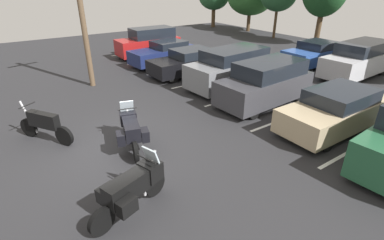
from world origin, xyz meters
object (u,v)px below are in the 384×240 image
(motorcycle_touring, at_px, (131,129))
(motorcycle_third, at_px, (44,125))
(car_charcoal, at_px, (266,83))
(car_navy, at_px, (165,53))
(car_black, at_px, (190,62))
(car_red, at_px, (149,42))
(car_grey, at_px, (231,68))
(motorcycle_second, at_px, (132,187))
(utility_pole, at_px, (81,10))
(car_far_silver, at_px, (358,60))
(car_far_blue, at_px, (314,54))
(car_tan, at_px, (337,110))

(motorcycle_touring, distance_m, motorcycle_third, 3.03)
(car_charcoal, bearing_deg, car_navy, -177.61)
(car_black, bearing_deg, car_red, 179.22)
(car_black, bearing_deg, motorcycle_touring, -47.22)
(car_grey, bearing_deg, car_red, -177.16)
(motorcycle_second, distance_m, utility_pole, 10.27)
(car_grey, bearing_deg, car_black, -171.00)
(car_far_silver, bearing_deg, motorcycle_second, -79.55)
(car_red, bearing_deg, motorcycle_third, -43.72)
(motorcycle_touring, height_order, car_far_blue, car_far_blue)
(car_navy, bearing_deg, car_far_blue, 54.02)
(utility_pole, bearing_deg, motorcycle_third, -32.53)
(car_far_blue, xyz_separation_m, car_far_silver, (2.79, -0.11, 0.24))
(utility_pole, bearing_deg, motorcycle_touring, -7.08)
(motorcycle_third, relative_size, car_red, 0.45)
(car_far_blue, distance_m, utility_pole, 13.81)
(car_tan, bearing_deg, car_grey, -179.67)
(car_far_silver, bearing_deg, car_black, -127.40)
(motorcycle_second, xyz_separation_m, car_navy, (-11.07, 7.23, 0.05))
(motorcycle_second, relative_size, car_navy, 0.48)
(motorcycle_second, xyz_separation_m, car_far_blue, (-5.52, 14.88, 0.06))
(motorcycle_second, xyz_separation_m, car_tan, (0.27, 7.84, 0.07))
(car_red, relative_size, car_navy, 0.96)
(car_red, height_order, car_grey, car_red)
(car_tan, relative_size, utility_pole, 0.67)
(car_navy, distance_m, car_tan, 11.36)
(motorcycle_touring, height_order, car_far_silver, car_far_silver)
(car_tan, bearing_deg, utility_pole, -149.53)
(motorcycle_second, height_order, car_red, car_red)
(car_red, distance_m, car_grey, 8.22)
(motorcycle_third, distance_m, car_grey, 8.89)
(motorcycle_touring, relative_size, car_black, 0.46)
(car_red, xyz_separation_m, car_charcoal, (10.71, 0.17, -0.04))
(car_navy, xyz_separation_m, car_black, (2.65, 0.10, -0.01))
(motorcycle_second, bearing_deg, car_red, 151.48)
(car_tan, height_order, utility_pole, utility_pole)
(car_far_blue, bearing_deg, car_grey, -89.11)
(car_grey, relative_size, car_charcoal, 1.04)
(car_far_blue, relative_size, utility_pole, 0.60)
(utility_pole, bearing_deg, car_red, 126.74)
(car_red, height_order, car_charcoal, car_red)
(car_red, xyz_separation_m, utility_pole, (4.01, -5.37, 2.71))
(car_navy, bearing_deg, car_tan, 3.08)
(car_black, height_order, car_far_silver, car_far_silver)
(utility_pole, bearing_deg, car_far_silver, 61.66)
(car_red, bearing_deg, car_far_silver, 34.13)
(motorcycle_third, height_order, car_tan, car_tan)
(motorcycle_touring, xyz_separation_m, car_tan, (3.00, 6.66, 0.08))
(motorcycle_touring, height_order, car_red, car_red)
(car_grey, bearing_deg, motorcycle_touring, -68.01)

